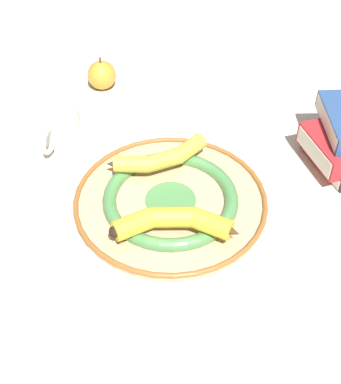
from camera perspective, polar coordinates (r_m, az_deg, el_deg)
The scene contains 6 objects.
ground_plane at distance 0.91m, azimuth -1.49°, elevation -3.56°, with size 2.80×2.80×0.00m, color beige.
decorative_bowl at distance 0.94m, azimuth 0.00°, elevation -0.91°, with size 0.34×0.34×0.03m.
banana_a at distance 0.86m, azimuth 0.46°, elevation -3.17°, with size 0.09×0.21×0.03m.
banana_b at distance 0.97m, azimuth -1.11°, elevation 3.65°, with size 0.07×0.19×0.03m.
coffee_mug at distance 1.08m, azimuth -11.78°, elevation 7.14°, with size 0.12×0.08×0.08m.
apple at distance 1.23m, azimuth -7.35°, elevation 12.27°, with size 0.06×0.06×0.08m.
Camera 1 is at (-0.60, 0.12, 0.68)m, focal length 50.00 mm.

